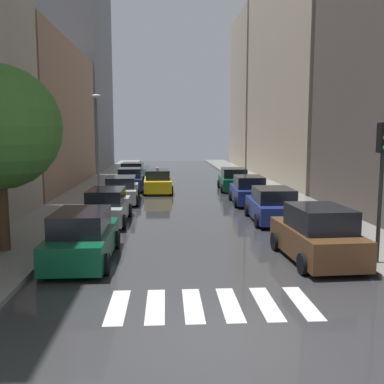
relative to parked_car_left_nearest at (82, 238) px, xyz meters
name	(u,v)px	position (x,y,z in m)	size (l,w,h in m)	color
ground_plane	(181,190)	(3.79, 18.37, -0.81)	(28.00, 72.00, 0.04)	#313133
sidewalk_left	(92,190)	(-2.71, 18.37, -0.72)	(3.00, 72.00, 0.15)	gray
sidewalk_right	(267,188)	(10.29, 18.37, -0.72)	(3.00, 72.00, 0.15)	gray
crosswalk_stripes	(211,305)	(3.79, -3.92, -0.79)	(4.95, 2.20, 0.01)	silver
building_left_mid	(35,117)	(-7.21, 20.47, 4.63)	(6.00, 18.39, 10.85)	#8C6B56
building_left_far	(78,73)	(-7.21, 38.15, 10.26)	(6.00, 14.83, 22.11)	slate
building_right_mid	(305,52)	(14.79, 24.49, 10.36)	(6.00, 21.23, 22.31)	#B2A38C
building_right_far	(261,92)	(14.79, 42.48, 8.60)	(6.00, 12.66, 18.78)	#B2A38C
parked_car_left_nearest	(82,238)	(0.00, 0.00, 0.00)	(2.06, 4.61, 1.70)	#0C4C2D
parked_car_left_second	(107,207)	(-0.04, 6.35, -0.04)	(2.01, 4.62, 1.61)	#B2B7BF
parked_car_left_third	(122,190)	(0.02, 12.48, -0.04)	(2.22, 4.78, 1.59)	#B2B7BF
parked_car_left_fourth	(130,180)	(0.05, 18.25, -0.02)	(2.20, 4.16, 1.66)	navy
parked_car_left_fifth	(133,173)	(-0.16, 24.01, 0.00)	(2.24, 4.68, 1.70)	#0C4C2D
parked_car_right_nearest	(317,236)	(7.60, -0.37, 0.05)	(2.25, 4.30, 1.82)	brown
parked_car_right_second	(272,206)	(7.71, 6.15, -0.03)	(2.20, 4.38, 1.62)	navy
parked_car_right_third	(249,191)	(7.57, 11.49, -0.01)	(2.11, 4.31, 1.67)	navy
parked_car_right_fourth	(233,180)	(7.66, 17.89, -0.02)	(2.25, 4.65, 1.65)	#0C4C2D
taxi_midroad	(158,182)	(2.11, 17.03, -0.03)	(2.16, 4.62, 1.81)	yellow
traffic_light_right_corner	(382,162)	(9.24, -1.17, 2.49)	(0.30, 0.42, 4.30)	black
lamp_post_left	(97,137)	(-1.76, 15.21, 3.14)	(0.60, 0.28, 6.52)	#595B60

